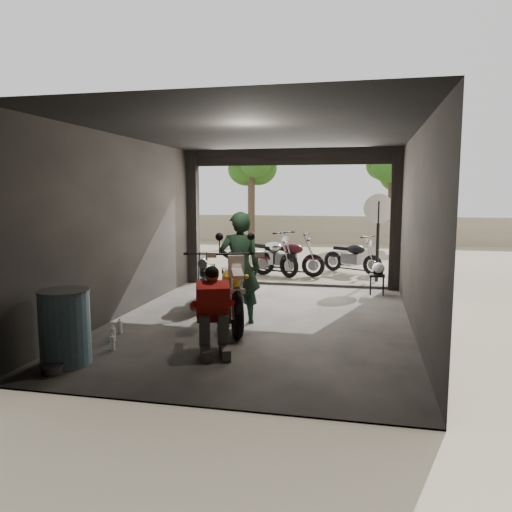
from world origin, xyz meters
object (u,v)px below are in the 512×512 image
at_px(outside_bike_c, 352,254).
at_px(mechanic, 214,313).
at_px(oil_drum, 65,328).
at_px(sign_post, 378,223).
at_px(left_bike, 207,277).
at_px(helmet, 378,269).
at_px(main_bike, 232,287).
at_px(stool, 377,278).
at_px(outside_bike_a, 270,253).
at_px(rider, 240,268).
at_px(outside_bike_b, 288,254).

distance_m(outside_bike_c, mechanic, 7.68).
relative_size(oil_drum, sign_post, 0.45).
bearing_deg(left_bike, helmet, 16.64).
relative_size(main_bike, left_bike, 1.23).
xyz_separation_m(stool, sign_post, (0.03, 1.71, 1.08)).
bearing_deg(sign_post, stool, -91.52).
bearing_deg(outside_bike_a, main_bike, -140.99).
relative_size(mechanic, helmet, 4.09).
relative_size(main_bike, outside_bike_c, 1.27).
relative_size(rider, sign_post, 0.87).
bearing_deg(stool, main_bike, -127.82).
height_order(outside_bike_a, mechanic, outside_bike_a).
relative_size(outside_bike_b, rider, 0.90).
relative_size(outside_bike_a, outside_bike_b, 1.04).
height_order(outside_bike_c, sign_post, sign_post).
bearing_deg(mechanic, left_bike, 87.25).
bearing_deg(outside_bike_c, stool, -139.04).
bearing_deg(main_bike, left_bike, 101.62).
height_order(outside_bike_b, rider, rider).
xyz_separation_m(outside_bike_b, oil_drum, (-1.74, -7.48, -0.09)).
xyz_separation_m(main_bike, mechanic, (0.14, -1.50, -0.08)).
relative_size(stool, helmet, 1.59).
distance_m(outside_bike_a, outside_bike_c, 2.28).
height_order(outside_bike_c, stool, outside_bike_c).
bearing_deg(helmet, outside_bike_b, 142.33).
height_order(main_bike, outside_bike_b, main_bike).
relative_size(left_bike, outside_bike_b, 0.94).
relative_size(outside_bike_b, oil_drum, 1.75).
bearing_deg(oil_drum, outside_bike_b, 76.93).
relative_size(rider, oil_drum, 1.94).
height_order(stool, sign_post, sign_post).
bearing_deg(outside_bike_a, outside_bike_b, -70.25).
distance_m(rider, helmet, 3.80).
distance_m(main_bike, stool, 3.94).
bearing_deg(rider, helmet, -144.41).
xyz_separation_m(rider, stool, (2.32, 2.94, -0.57)).
bearing_deg(helmet, main_bike, -123.81).
distance_m(outside_bike_b, mechanic, 6.66).
xyz_separation_m(main_bike, oil_drum, (-1.59, -2.32, -0.17)).
bearing_deg(mechanic, sign_post, 47.54).
xyz_separation_m(stool, oil_drum, (-4.00, -5.42, 0.11)).
relative_size(outside_bike_c, mechanic, 1.35).
relative_size(main_bike, mechanic, 1.71).
distance_m(outside_bike_a, oil_drum, 7.72).
bearing_deg(outside_bike_c, main_bike, -167.61).
xyz_separation_m(outside_bike_b, stool, (2.26, -2.06, -0.20)).
height_order(mechanic, stool, mechanic).
xyz_separation_m(main_bike, stool, (2.41, 3.11, -0.29)).
xyz_separation_m(left_bike, mechanic, (1.05, -2.95, 0.04)).
distance_m(left_bike, outside_bike_c, 5.30).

